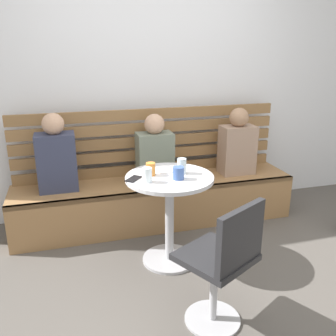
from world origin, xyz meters
The scene contains 15 objects.
ground centered at (0.00, 0.00, 0.00)m, with size 8.00×8.00×0.00m, color #514C47.
back_wall centered at (0.00, 1.64, 1.45)m, with size 5.20×0.10×2.90m, color silver.
booth_bench centered at (0.00, 1.20, 0.22)m, with size 2.70×0.52×0.44m.
booth_backrest centered at (0.00, 1.44, 0.78)m, with size 2.65×0.04×0.66m.
cafe_table centered at (-0.07, 0.50, 0.52)m, with size 0.68×0.68×0.74m.
white_chair centered at (0.04, -0.30, 0.46)m, with size 0.54×0.54×0.85m.
person_adult centered at (-0.90, 1.23, 0.75)m, with size 0.34×0.22×0.70m.
person_child_left centered at (0.00, 1.24, 0.73)m, with size 0.34×0.22×0.65m.
person_child_middle centered at (0.85, 1.21, 0.74)m, with size 0.34×0.22×0.67m.
cup_water_clear centered at (-0.26, 0.42, 0.80)m, with size 0.07×0.07×0.11m, color white.
cup_glass_tall centered at (0.04, 0.53, 0.80)m, with size 0.07×0.07×0.12m, color silver.
cup_tumbler_orange centered at (-0.20, 0.56, 0.79)m, with size 0.07×0.07×0.10m, color orange.
cup_mug_blue centered at (-0.02, 0.42, 0.79)m, with size 0.08×0.08×0.10m, color #3D5B9E.
plate_small centered at (-0.07, 0.64, 0.75)m, with size 0.17×0.17×0.01m, color white.
phone_on_table centered at (-0.35, 0.50, 0.74)m, with size 0.07×0.14×0.01m, color black.
Camera 1 is at (-0.81, -2.04, 1.69)m, focal length 39.32 mm.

